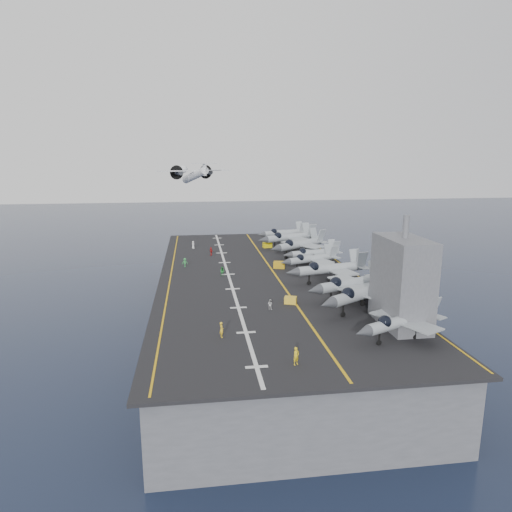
{
  "coord_description": "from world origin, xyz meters",
  "views": [
    {
      "loc": [
        -12.33,
        -85.43,
        32.94
      ],
      "look_at": [
        0.0,
        4.0,
        13.0
      ],
      "focal_mm": 32.0,
      "sensor_mm": 36.0,
      "label": 1
    }
  ],
  "objects": [
    {
      "name": "crew_1",
      "position": [
        -9.24,
        -31.09,
        11.42
      ],
      "size": [
        1.08,
        1.38,
        2.03
      ],
      "primitive_type": "imported",
      "color": "yellow",
      "rests_on": "flight_deck"
    },
    {
      "name": "flight_deck",
      "position": [
        0.0,
        0.0,
        10.2
      ],
      "size": [
        38.0,
        92.0,
        0.4
      ],
      "primitive_type": "cube",
      "color": "black",
      "rests_on": "hull"
    },
    {
      "name": "ground",
      "position": [
        0.0,
        0.0,
        0.0
      ],
      "size": [
        500.0,
        500.0,
        0.0
      ],
      "primitive_type": "plane",
      "color": "#142135",
      "rests_on": "ground"
    },
    {
      "name": "crew_3",
      "position": [
        -14.39,
        7.39,
        11.32
      ],
      "size": [
        1.2,
        0.89,
        1.84
      ],
      "primitive_type": "imported",
      "color": "green",
      "rests_on": "flight_deck"
    },
    {
      "name": "crew_6",
      "position": [
        -1.61,
        -40.02,
        11.43
      ],
      "size": [
        1.47,
        1.31,
        2.05
      ],
      "primitive_type": "imported",
      "color": "yellow",
      "rests_on": "flight_deck"
    },
    {
      "name": "crew_5",
      "position": [
        -12.62,
        26.05,
        11.36
      ],
      "size": [
        0.97,
        1.28,
        1.93
      ],
      "primitive_type": "imported",
      "color": "silver",
      "rests_on": "flight_deck"
    },
    {
      "name": "deck_edge_stbd",
      "position": [
        18.5,
        0.0,
        10.42
      ],
      "size": [
        0.25,
        90.0,
        0.02
      ],
      "primitive_type": "cube",
      "color": "gold",
      "rests_on": "flight_deck"
    },
    {
      "name": "foul_line",
      "position": [
        3.0,
        0.0,
        10.42
      ],
      "size": [
        0.35,
        90.0,
        0.02
      ],
      "primitive_type": "cube",
      "color": "gold",
      "rests_on": "flight_deck"
    },
    {
      "name": "fighter_jet_5",
      "position": [
        13.22,
        7.62,
        12.68
      ],
      "size": [
        14.76,
        11.51,
        4.55
      ],
      "primitive_type": null,
      "color": "gray",
      "rests_on": "flight_deck"
    },
    {
      "name": "tow_cart_b",
      "position": [
        4.75,
        3.61,
        11.09
      ],
      "size": [
        2.61,
        2.06,
        1.37
      ],
      "primitive_type": null,
      "color": "#C29313",
      "rests_on": "flight_deck"
    },
    {
      "name": "tow_cart_a",
      "position": [
        2.24,
        -19.09,
        10.95
      ],
      "size": [
        2.14,
        1.77,
        1.1
      ],
      "primitive_type": null,
      "color": "gold",
      "rests_on": "flight_deck"
    },
    {
      "name": "fighter_jet_6",
      "position": [
        11.73,
        14.74,
        13.23
      ],
      "size": [
        19.59,
        18.02,
        5.66
      ],
      "primitive_type": null,
      "color": "gray",
      "rests_on": "flight_deck"
    },
    {
      "name": "island_superstructure",
      "position": [
        15.0,
        -30.0,
        17.9
      ],
      "size": [
        5.0,
        10.0,
        15.0
      ],
      "primitive_type": null,
      "color": "#56595E",
      "rests_on": "flight_deck"
    },
    {
      "name": "crew_2",
      "position": [
        -7.19,
        -1.06,
        11.3
      ],
      "size": [
        1.28,
        1.09,
        1.8
      ],
      "primitive_type": "imported",
      "color": "#248333",
      "rests_on": "flight_deck"
    },
    {
      "name": "transport_plane",
      "position": [
        -11.57,
        56.38,
        27.06
      ],
      "size": [
        28.05,
        24.11,
        5.58
      ],
      "primitive_type": null,
      "color": "silver"
    },
    {
      "name": "hull",
      "position": [
        0.0,
        0.0,
        5.0
      ],
      "size": [
        36.0,
        90.0,
        10.0
      ],
      "primitive_type": "cube",
      "color": "#56595E",
      "rests_on": "ground"
    },
    {
      "name": "fighter_jet_8",
      "position": [
        11.69,
        32.93,
        12.85
      ],
      "size": [
        16.19,
        12.97,
        4.9
      ],
      "primitive_type": null,
      "color": "gray",
      "rests_on": "flight_deck"
    },
    {
      "name": "landing_centerline",
      "position": [
        -6.0,
        0.0,
        10.42
      ],
      "size": [
        0.5,
        90.0,
        0.02
      ],
      "primitive_type": "cube",
      "color": "silver",
      "rests_on": "flight_deck"
    },
    {
      "name": "deck_edge_port",
      "position": [
        -17.0,
        0.0,
        10.42
      ],
      "size": [
        0.25,
        90.0,
        0.02
      ],
      "primitive_type": "cube",
      "color": "gold",
      "rests_on": "flight_deck"
    },
    {
      "name": "tow_cart_c",
      "position": [
        5.78,
        25.09,
        11.05
      ],
      "size": [
        2.3,
        1.62,
        1.31
      ],
      "primitive_type": null,
      "color": "yellow",
      "rests_on": "flight_deck"
    },
    {
      "name": "fighter_jet_0",
      "position": [
        13.07,
        -34.48,
        12.8
      ],
      "size": [
        16.44,
        14.23,
        4.8
      ],
      "primitive_type": null,
      "color": "gray",
      "rests_on": "flight_deck"
    },
    {
      "name": "fighter_jet_1",
      "position": [
        12.25,
        -23.63,
        13.2
      ],
      "size": [
        19.34,
        17.54,
        5.59
      ],
      "primitive_type": null,
      "color": "gray",
      "rests_on": "flight_deck"
    },
    {
      "name": "fighter_jet_2",
      "position": [
        12.58,
        -17.93,
        13.11
      ],
      "size": [
        18.41,
        15.59,
        5.42
      ],
      "primitive_type": null,
      "color": "#949EA5",
      "rests_on": "flight_deck"
    },
    {
      "name": "fighter_jet_3",
      "position": [
        12.01,
        -8.14,
        13.14
      ],
      "size": [
        17.76,
        13.82,
        5.48
      ],
      "primitive_type": null,
      "color": "#989DA6",
      "rests_on": "flight_deck"
    },
    {
      "name": "crew_7",
      "position": [
        -1.38,
        -21.43,
        11.2
      ],
      "size": [
        1.15,
        1.09,
        1.6
      ],
      "primitive_type": "imported",
      "color": "silver",
      "rests_on": "flight_deck"
    },
    {
      "name": "fighter_jet_4",
      "position": [
        11.16,
        1.9,
        12.69
      ],
      "size": [
        15.44,
        12.92,
        4.57
      ],
      "primitive_type": null,
      "color": "#939AA1",
      "rests_on": "flight_deck"
    },
    {
      "name": "crew_4",
      "position": [
        -8.58,
        17.78,
        11.37
      ],
      "size": [
        1.27,
        1.4,
        1.94
      ],
      "primitive_type": "imported",
      "color": "#B21919",
      "rests_on": "flight_deck"
    },
    {
      "name": "fighter_jet_7",
      "position": [
        11.36,
        24.34,
        13.2
      ],
      "size": [
        18.99,
        16.01,
        5.61
      ],
      "primitive_type": null,
      "color": "gray",
      "rests_on": "flight_deck"
    }
  ]
}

